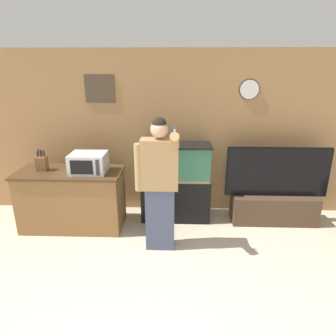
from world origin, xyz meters
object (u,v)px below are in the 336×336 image
knife_block (42,163)px  aquarium_on_stand (176,182)px  tv_on_stand (274,201)px  person_standing (159,184)px  counter_island (72,199)px  microwave (89,163)px

knife_block → aquarium_on_stand: aquarium_on_stand is taller
knife_block → tv_on_stand: tv_on_stand is taller
knife_block → person_standing: person_standing is taller
knife_block → tv_on_stand: 3.55m
counter_island → knife_block: bearing=177.0°
counter_island → microwave: bearing=-7.1°
counter_island → aquarium_on_stand: size_ratio=1.24×
knife_block → aquarium_on_stand: 2.01m
aquarium_on_stand → tv_on_stand: size_ratio=0.79×
counter_island → microwave: microwave is taller
knife_block → aquarium_on_stand: (1.95, 0.29, -0.39)m
microwave → knife_block: 0.71m
counter_island → person_standing: (1.34, -0.51, 0.48)m
counter_island → aquarium_on_stand: (1.55, 0.31, 0.17)m
microwave → tv_on_stand: bearing=5.8°
knife_block → tv_on_stand: (3.49, 0.22, -0.65)m
aquarium_on_stand → counter_island: bearing=-168.6°
microwave → aquarium_on_stand: aquarium_on_stand is taller
microwave → tv_on_stand: tv_on_stand is taller
counter_island → person_standing: size_ratio=0.86×
knife_block → person_standing: bearing=-17.0°
counter_island → microwave: size_ratio=3.03×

